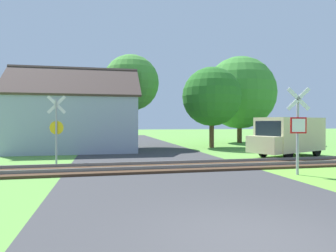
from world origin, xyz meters
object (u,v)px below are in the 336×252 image
at_px(mail_truck, 289,135).
at_px(tree_right, 212,97).
at_px(stop_sign_near, 298,126).
at_px(house, 75,122).
at_px(tree_far, 240,93).
at_px(crossing_sign_far, 56,125).
at_px(tree_center, 131,83).

bearing_deg(mail_truck, tree_right, -6.61).
relative_size(stop_sign_near, mail_truck, 0.63).
distance_m(house, tree_far, 16.04).
xyz_separation_m(house, mail_truck, (12.19, -6.28, -0.79)).
bearing_deg(crossing_sign_far, tree_right, 40.93).
bearing_deg(tree_right, tree_far, 45.68).
bearing_deg(tree_right, crossing_sign_far, -145.59).
distance_m(stop_sign_near, tree_right, 12.46).
bearing_deg(tree_right, stop_sign_near, -95.70).
height_order(house, tree_center, tree_center).
relative_size(tree_center, mail_truck, 1.40).
xyz_separation_m(crossing_sign_far, house, (0.31, 6.55, 0.19)).
bearing_deg(crossing_sign_far, tree_far, 44.82).
distance_m(tree_far, mail_truck, 12.52).
bearing_deg(tree_center, house, -150.41).
distance_m(crossing_sign_far, tree_center, 10.38).
xyz_separation_m(stop_sign_near, tree_center, (-4.90, 13.89, 3.27)).
height_order(tree_right, mail_truck, tree_right).
relative_size(tree_far, tree_center, 1.14).
relative_size(house, tree_far, 1.03).
height_order(tree_right, tree_center, tree_center).
distance_m(house, mail_truck, 13.73).
height_order(crossing_sign_far, mail_truck, crossing_sign_far).
bearing_deg(stop_sign_near, crossing_sign_far, -16.71).
bearing_deg(tree_far, tree_right, -134.32).
bearing_deg(mail_truck, house, 39.69).
bearing_deg(crossing_sign_far, tree_center, 70.34).
height_order(stop_sign_near, tree_far, tree_far).
distance_m(crossing_sign_far, mail_truck, 12.52).
height_order(stop_sign_near, mail_truck, stop_sign_near).
bearing_deg(tree_center, crossing_sign_far, -116.18).
bearing_deg(tree_far, stop_sign_near, -109.14).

